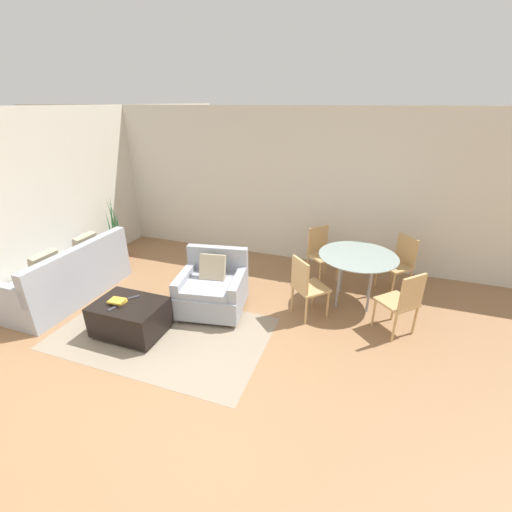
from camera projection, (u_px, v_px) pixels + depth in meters
name	position (u px, v px, depth m)	size (l,w,h in m)	color
ground_plane	(173.00, 388.00, 3.67)	(20.00, 20.00, 0.00)	#936B47
wall_back	(275.00, 186.00, 6.31)	(12.00, 0.06, 2.75)	beige
wall_left	(41.00, 202.00, 5.34)	(0.06, 12.00, 2.75)	beige
area_rug	(163.00, 333.00, 4.54)	(2.75, 1.66, 0.01)	gray
couch	(67.00, 279.00, 5.28)	(0.95, 1.90, 0.89)	#999EA8
armchair	(213.00, 288.00, 4.95)	(1.04, 1.01, 0.85)	#999EA8
ottoman	(130.00, 317.00, 4.44)	(0.87, 0.63, 0.45)	black
book_stack	(118.00, 301.00, 4.35)	(0.21, 0.19, 0.05)	gold
tv_remote_primary	(133.00, 297.00, 4.48)	(0.13, 0.15, 0.01)	#333338
tv_remote_secondary	(113.00, 308.00, 4.25)	(0.08, 0.16, 0.01)	#333338
potted_plant	(117.00, 244.00, 6.59)	(0.33, 0.33, 1.22)	maroon
dining_table	(358.00, 261.00, 4.97)	(1.13, 1.13, 0.77)	#8C9E99
dining_chair_near_left	(306.00, 284.00, 4.69)	(0.59, 0.59, 0.90)	tan
dining_chair_near_right	(403.00, 300.00, 4.32)	(0.59, 0.59, 0.90)	tan
dining_chair_far_left	(321.00, 250.00, 5.77)	(0.59, 0.59, 0.90)	tan
dining_chair_far_right	(400.00, 260.00, 5.39)	(0.59, 0.59, 0.90)	tan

